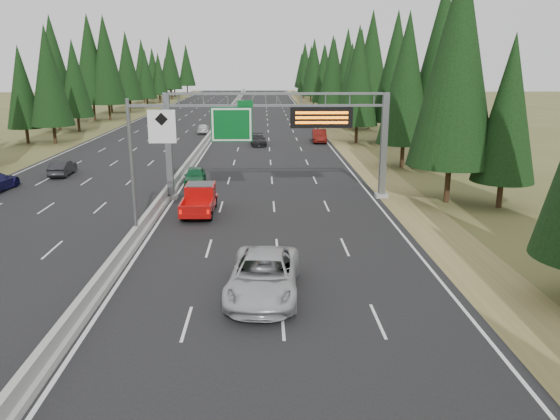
% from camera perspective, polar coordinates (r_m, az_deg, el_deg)
% --- Properties ---
extents(road, '(32.00, 260.00, 0.08)m').
position_cam_1_polar(road, '(85.84, -6.66, 8.33)').
color(road, black).
rests_on(road, ground).
extents(shoulder_right, '(3.60, 260.00, 0.06)m').
position_cam_1_polar(shoulder_right, '(86.17, 5.34, 8.39)').
color(shoulder_right, olive).
rests_on(shoulder_right, ground).
extents(shoulder_left, '(3.60, 260.00, 0.06)m').
position_cam_1_polar(shoulder_left, '(89.13, -18.25, 7.93)').
color(shoulder_left, brown).
rests_on(shoulder_left, ground).
extents(median_barrier, '(0.70, 260.00, 0.85)m').
position_cam_1_polar(median_barrier, '(85.79, -6.67, 8.58)').
color(median_barrier, gray).
rests_on(median_barrier, road).
extents(sign_gantry, '(16.75, 0.98, 7.80)m').
position_cam_1_polar(sign_gantry, '(40.14, 0.59, 8.44)').
color(sign_gantry, slate).
rests_on(sign_gantry, road).
extents(hov_sign_pole, '(2.80, 0.50, 8.00)m').
position_cam_1_polar(hov_sign_pole, '(31.10, -14.24, 5.05)').
color(hov_sign_pole, slate).
rests_on(hov_sign_pole, road).
extents(tree_row_right, '(11.82, 240.69, 18.36)m').
position_cam_1_polar(tree_row_right, '(79.18, 9.55, 14.30)').
color(tree_row_right, black).
rests_on(tree_row_right, ground).
extents(tree_row_left, '(11.59, 242.36, 18.90)m').
position_cam_1_polar(tree_row_left, '(74.70, -25.48, 13.24)').
color(tree_row_left, black).
rests_on(tree_row_left, ground).
extents(silver_minivan, '(3.52, 6.70, 1.80)m').
position_cam_1_polar(silver_minivan, '(23.80, -1.71, -6.89)').
color(silver_minivan, '#B2B3B7').
rests_on(silver_minivan, road).
extents(red_pickup, '(2.03, 5.67, 1.85)m').
position_cam_1_polar(red_pickup, '(37.49, -8.36, 1.35)').
color(red_pickup, black).
rests_on(red_pickup, road).
extents(car_ahead_green, '(1.98, 4.37, 1.45)m').
position_cam_1_polar(car_ahead_green, '(46.22, -8.87, 3.53)').
color(car_ahead_green, '#13552D').
rests_on(car_ahead_green, road).
extents(car_ahead_dkred, '(1.94, 5.04, 1.64)m').
position_cam_1_polar(car_ahead_dkred, '(71.26, 4.12, 7.74)').
color(car_ahead_dkred, '#5B110D').
rests_on(car_ahead_dkred, road).
extents(car_ahead_dkgrey, '(2.22, 4.69, 1.32)m').
position_cam_1_polar(car_ahead_dkgrey, '(68.41, -2.28, 7.33)').
color(car_ahead_dkgrey, black).
rests_on(car_ahead_dkgrey, road).
extents(car_ahead_white, '(3.15, 6.05, 1.63)m').
position_cam_1_polar(car_ahead_white, '(131.71, -4.11, 11.06)').
color(car_ahead_white, silver).
rests_on(car_ahead_white, road).
extents(car_ahead_far, '(1.69, 3.99, 1.34)m').
position_cam_1_polar(car_ahead_far, '(133.10, -4.30, 11.03)').
color(car_ahead_far, black).
rests_on(car_ahead_far, road).
extents(car_onc_near, '(1.69, 4.30, 1.39)m').
position_cam_1_polar(car_onc_near, '(53.27, -21.79, 4.12)').
color(car_onc_near, black).
rests_on(car_onc_near, road).
extents(car_onc_white, '(1.93, 4.20, 1.40)m').
position_cam_1_polar(car_onc_white, '(81.18, -8.03, 8.43)').
color(car_onc_white, silver).
rests_on(car_onc_white, road).
extents(car_onc_far, '(2.44, 4.84, 1.31)m').
position_cam_1_polar(car_onc_far, '(100.43, -11.90, 9.47)').
color(car_onc_far, black).
rests_on(car_onc_far, road).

